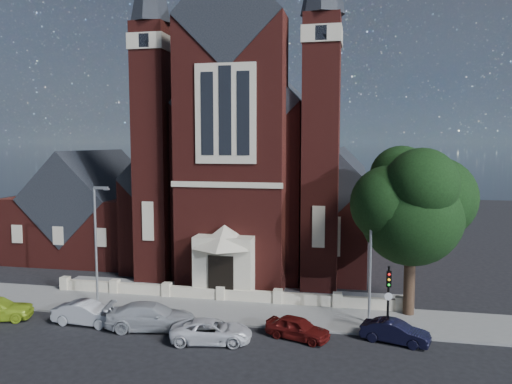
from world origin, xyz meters
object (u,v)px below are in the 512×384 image
car_silver_a (87,313)px  car_dark_red (298,328)px  car_white_suv (211,331)px  street_lamp_right (372,250)px  car_navy (395,332)px  car_silver_b (152,316)px  street_lamp_left (97,238)px  traffic_signal (388,291)px  parish_hall (94,214)px  street_tree (414,208)px  church (264,170)px

car_silver_a → car_dark_red: (12.78, 0.30, -0.06)m
car_silver_a → car_white_suv: 8.24m
street_lamp_right → car_navy: size_ratio=2.19×
car_white_suv → car_silver_b: bearing=65.2°
street_lamp_left → car_navy: bearing=-7.8°
car_navy → car_white_suv: bearing=117.3°
traffic_signal → car_silver_a: 17.97m
car_silver_b → car_dark_red: size_ratio=1.45×
parish_hall → car_navy: (27.35, -16.63, -3.40)m
car_white_suv → car_navy: size_ratio=1.22×
traffic_signal → street_tree: bearing=64.1°
street_tree → car_dark_red: size_ratio=2.91×
street_lamp_right → car_navy: 4.94m
church → street_lamp_left: 20.84m
car_dark_red → car_silver_a: bearing=110.7°
street_tree → car_silver_a: size_ratio=2.57×
street_tree → car_dark_red: 10.35m
car_silver_b → street_lamp_left: bearing=46.5°
street_lamp_right → car_white_suv: size_ratio=1.80×
street_tree → car_silver_b: (-15.22, -5.13, -6.19)m
traffic_signal → car_silver_a: size_ratio=0.96×
car_silver_a → car_silver_b: 4.15m
church → car_silver_b: (-2.62, -22.36, -7.41)m
street_tree → car_silver_b: bearing=-161.4°
car_silver_a → car_dark_red: 12.79m
car_navy → traffic_signal: bearing=34.5°
street_lamp_right → car_white_suv: street_lamp_right is taller
car_navy → parish_hall: bearing=75.0°
car_navy → car_silver_a: bearing=108.9°
street_lamp_right → car_silver_b: street_lamp_right is taller
parish_hall → street_lamp_left: bearing=-60.0°
street_lamp_left → car_navy: (19.26, -2.63, -3.99)m
traffic_signal → street_lamp_right: bearing=120.0°
street_lamp_left → car_white_suv: 11.10m
street_lamp_left → car_dark_red: bearing=-12.8°
street_tree → street_lamp_right: 3.84m
street_tree → car_navy: size_ratio=2.89×
car_silver_b → car_white_suv: size_ratio=1.18×
church → traffic_signal: size_ratio=8.72×
parish_hall → street_lamp_right: size_ratio=1.51×
car_silver_b → church: bearing=-17.2°
street_lamp_left → traffic_signal: 19.08m
car_silver_b → car_white_suv: bearing=-116.4°
traffic_signal → car_silver_b: (-13.62, -1.85, -1.81)m
church → street_tree: bearing=-53.8°
street_lamp_right → street_lamp_left: bearing=180.0°
car_white_suv → street_lamp_left: bearing=54.9°
car_silver_b → car_navy: car_silver_b is taller
street_lamp_right → car_silver_b: (-12.71, -3.42, -3.83)m
street_lamp_right → car_navy: street_lamp_right is taller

